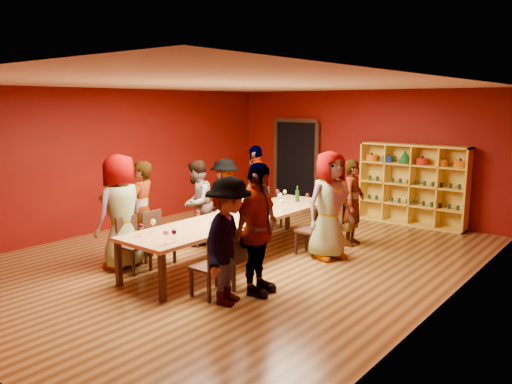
{
  "coord_description": "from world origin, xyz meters",
  "views": [
    {
      "loc": [
        5.54,
        -6.41,
        2.69
      ],
      "look_at": [
        0.13,
        0.31,
        1.15
      ],
      "focal_mm": 35.0,
      "sensor_mm": 36.0,
      "label": 1
    }
  ],
  "objects_px": {
    "person_right_0": "(229,241)",
    "person_left_0": "(121,212)",
    "spittoon_bowl": "(223,217)",
    "chair_person_left_0": "(131,241)",
    "shelving_unit": "(413,181)",
    "chair_person_left_3": "(237,214)",
    "person_left_1": "(142,211)",
    "chair_person_left_1": "(156,234)",
    "chair_person_right_0": "(213,264)",
    "chair_person_left_4": "(267,206)",
    "person_right_1": "(257,229)",
    "person_right_4": "(353,203)",
    "person_left_2": "(197,203)",
    "tasting_table": "(239,219)",
    "person_left_4": "(256,186)",
    "chair_person_right_1": "(237,255)",
    "chair_person_left_2": "(207,221)",
    "wine_bottle": "(297,196)",
    "chair_person_right_4": "(341,218)",
    "person_right_3": "(329,205)",
    "chair_person_right_3": "(313,228)"
  },
  "relations": [
    {
      "from": "person_left_1",
      "to": "chair_person_left_3",
      "type": "xyz_separation_m",
      "value": [
        0.37,
        2.09,
        -0.36
      ]
    },
    {
      "from": "person_left_2",
      "to": "chair_person_right_4",
      "type": "xyz_separation_m",
      "value": [
        2.08,
        1.87,
        -0.32
      ]
    },
    {
      "from": "chair_person_left_4",
      "to": "chair_person_right_1",
      "type": "distance_m",
      "value": 3.6
    },
    {
      "from": "tasting_table",
      "to": "person_left_1",
      "type": "distance_m",
      "value": 1.69
    },
    {
      "from": "chair_person_right_4",
      "to": "wine_bottle",
      "type": "relative_size",
      "value": 2.77
    },
    {
      "from": "person_right_4",
      "to": "wine_bottle",
      "type": "distance_m",
      "value": 1.13
    },
    {
      "from": "person_left_1",
      "to": "chair_person_left_0",
      "type": "bearing_deg",
      "value": 14.6
    },
    {
      "from": "chair_person_left_0",
      "to": "chair_person_right_0",
      "type": "distance_m",
      "value": 1.82
    },
    {
      "from": "person_right_0",
      "to": "person_left_0",
      "type": "bearing_deg",
      "value": 72.43
    },
    {
      "from": "chair_person_left_0",
      "to": "person_right_1",
      "type": "bearing_deg",
      "value": 12.75
    },
    {
      "from": "chair_person_right_1",
      "to": "chair_person_right_4",
      "type": "bearing_deg",
      "value": 90.0
    },
    {
      "from": "chair_person_left_1",
      "to": "person_left_4",
      "type": "bearing_deg",
      "value": 95.7
    },
    {
      "from": "chair_person_left_0",
      "to": "chair_person_right_3",
      "type": "xyz_separation_m",
      "value": [
        1.82,
        2.59,
        0.0
      ]
    },
    {
      "from": "chair_person_left_0",
      "to": "person_left_1",
      "type": "xyz_separation_m",
      "value": [
        -0.37,
        0.52,
        0.36
      ]
    },
    {
      "from": "chair_person_left_1",
      "to": "person_left_2",
      "type": "bearing_deg",
      "value": 102.12
    },
    {
      "from": "shelving_unit",
      "to": "chair_person_left_1",
      "type": "distance_m",
      "value": 5.9
    },
    {
      "from": "person_left_2",
      "to": "spittoon_bowl",
      "type": "bearing_deg",
      "value": 41.52
    },
    {
      "from": "chair_person_left_2",
      "to": "chair_person_right_0",
      "type": "distance_m",
      "value": 2.52
    },
    {
      "from": "shelving_unit",
      "to": "person_right_0",
      "type": "xyz_separation_m",
      "value": [
        -0.17,
        -5.94,
        -0.11
      ]
    },
    {
      "from": "chair_person_left_4",
      "to": "chair_person_left_1",
      "type": "bearing_deg",
      "value": -90.0
    },
    {
      "from": "person_right_1",
      "to": "chair_person_right_3",
      "type": "height_order",
      "value": "person_right_1"
    },
    {
      "from": "tasting_table",
      "to": "chair_person_left_1",
      "type": "xyz_separation_m",
      "value": [
        -0.91,
        -1.09,
        -0.2
      ]
    },
    {
      "from": "chair_person_right_4",
      "to": "person_right_4",
      "type": "relative_size",
      "value": 0.54
    },
    {
      "from": "shelving_unit",
      "to": "person_left_0",
      "type": "relative_size",
      "value": 1.27
    },
    {
      "from": "person_left_0",
      "to": "person_right_1",
      "type": "bearing_deg",
      "value": 95.0
    },
    {
      "from": "person_left_2",
      "to": "chair_person_right_0",
      "type": "relative_size",
      "value": 1.83
    },
    {
      "from": "shelving_unit",
      "to": "chair_person_left_3",
      "type": "relative_size",
      "value": 2.7
    },
    {
      "from": "chair_person_right_3",
      "to": "person_left_2",
      "type": "bearing_deg",
      "value": -157.78
    },
    {
      "from": "chair_person_right_4",
      "to": "tasting_table",
      "type": "bearing_deg",
      "value": -114.49
    },
    {
      "from": "chair_person_left_0",
      "to": "chair_person_left_4",
      "type": "xyz_separation_m",
      "value": [
        0.0,
        3.61,
        0.0
      ]
    },
    {
      "from": "chair_person_left_0",
      "to": "chair_person_right_1",
      "type": "distance_m",
      "value": 1.89
    },
    {
      "from": "person_right_0",
      "to": "person_right_3",
      "type": "height_order",
      "value": "person_right_3"
    },
    {
      "from": "shelving_unit",
      "to": "person_right_4",
      "type": "xyz_separation_m",
      "value": [
        -0.24,
        -2.32,
        -0.16
      ]
    },
    {
      "from": "person_left_1",
      "to": "chair_person_right_0",
      "type": "height_order",
      "value": "person_left_1"
    },
    {
      "from": "chair_person_left_3",
      "to": "person_right_4",
      "type": "distance_m",
      "value": 2.32
    },
    {
      "from": "chair_person_left_1",
      "to": "chair_person_right_0",
      "type": "relative_size",
      "value": 1.0
    },
    {
      "from": "shelving_unit",
      "to": "person_right_0",
      "type": "distance_m",
      "value": 5.94
    },
    {
      "from": "chair_person_left_3",
      "to": "chair_person_right_3",
      "type": "height_order",
      "value": "same"
    },
    {
      "from": "spittoon_bowl",
      "to": "chair_person_left_0",
      "type": "bearing_deg",
      "value": -126.71
    },
    {
      "from": "tasting_table",
      "to": "person_right_3",
      "type": "height_order",
      "value": "person_right_3"
    },
    {
      "from": "tasting_table",
      "to": "person_right_4",
      "type": "relative_size",
      "value": 2.74
    },
    {
      "from": "tasting_table",
      "to": "chair_person_left_2",
      "type": "bearing_deg",
      "value": 171.93
    },
    {
      "from": "chair_person_left_3",
      "to": "chair_person_right_0",
      "type": "relative_size",
      "value": 1.0
    },
    {
      "from": "chair_person_left_0",
      "to": "wine_bottle",
      "type": "height_order",
      "value": "wine_bottle"
    },
    {
      "from": "person_right_4",
      "to": "chair_person_left_3",
      "type": "bearing_deg",
      "value": 104.75
    },
    {
      "from": "person_right_4",
      "to": "wine_bottle",
      "type": "relative_size",
      "value": 5.12
    },
    {
      "from": "shelving_unit",
      "to": "spittoon_bowl",
      "type": "xyz_separation_m",
      "value": [
        -1.41,
        -4.72,
        -0.17
      ]
    },
    {
      "from": "wine_bottle",
      "to": "chair_person_left_2",
      "type": "bearing_deg",
      "value": -121.3
    },
    {
      "from": "chair_person_right_4",
      "to": "spittoon_bowl",
      "type": "bearing_deg",
      "value": -110.97
    },
    {
      "from": "wine_bottle",
      "to": "person_left_2",
      "type": "bearing_deg",
      "value": -127.69
    }
  ]
}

